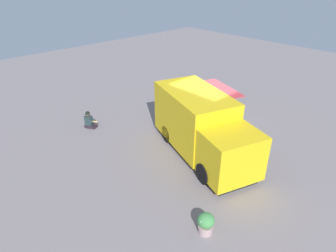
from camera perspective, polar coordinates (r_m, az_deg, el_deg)
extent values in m
plane|color=gray|center=(13.75, 7.52, -1.50)|extent=(40.00, 40.00, 0.00)
cube|color=yellow|center=(12.25, 5.10, 1.76)|extent=(3.12, 4.17, 2.23)
cube|color=yellow|center=(10.48, 12.10, -5.50)|extent=(2.36, 2.13, 1.70)
cube|color=black|center=(9.82, 14.89, -6.30)|extent=(1.56, 0.55, 0.64)
cube|color=black|center=(12.69, 9.20, 3.14)|extent=(0.68, 1.94, 0.78)
cube|color=#CC373C|center=(12.48, 10.65, 7.27)|extent=(1.28, 2.30, 0.03)
cube|color=black|center=(12.26, 6.66, -4.87)|extent=(3.16, 5.30, 0.21)
cylinder|color=black|center=(10.57, 7.00, -9.17)|extent=(0.45, 0.80, 0.77)
cylinder|color=black|center=(11.48, 14.88, -6.64)|extent=(0.45, 0.80, 0.77)
cylinder|color=black|center=(12.85, -0.06, -1.54)|extent=(0.45, 0.80, 0.77)
cylinder|color=black|center=(13.61, 6.93, 0.05)|extent=(0.45, 0.80, 0.77)
ellipsoid|color=#2A1E26|center=(14.69, -15.08, 0.01)|extent=(0.63, 0.66, 0.11)
cube|color=#2A1E26|center=(14.51, -14.65, -0.27)|extent=(0.26, 0.37, 0.11)
cube|color=#2A1E26|center=(14.65, -14.22, 0.08)|extent=(0.26, 0.37, 0.11)
cube|color=#263639|center=(14.56, -15.23, 1.03)|extent=(0.35, 0.40, 0.48)
sphere|color=brown|center=(14.41, -15.40, 2.25)|extent=(0.22, 0.22, 0.22)
sphere|color=black|center=(14.40, -15.41, 2.35)|extent=(0.22, 0.22, 0.22)
cube|color=#263639|center=(14.38, -15.03, 1.00)|extent=(0.23, 0.35, 0.26)
cube|color=#263639|center=(14.53, -14.58, 1.35)|extent=(0.23, 0.35, 0.26)
cylinder|color=tan|center=(14.39, -14.21, 0.83)|extent=(0.27, 0.32, 0.07)
cube|color=#D76332|center=(14.39, -14.21, 0.88)|extent=(0.21, 0.26, 0.02)
cylinder|color=#504745|center=(17.11, 10.77, 5.17)|extent=(0.59, 0.59, 0.39)
torus|color=#494C4B|center=(17.04, 10.83, 5.74)|extent=(0.61, 0.61, 0.04)
ellipsoid|color=#316829|center=(16.94, 10.91, 6.61)|extent=(0.71, 0.71, 0.60)
sphere|color=#EBEE58|center=(17.12, 10.52, 7.29)|extent=(0.08, 0.08, 0.08)
sphere|color=#F1EE4B|center=(16.78, 11.73, 6.83)|extent=(0.06, 0.06, 0.06)
sphere|color=#F9DE4B|center=(16.67, 11.37, 6.60)|extent=(0.07, 0.07, 0.07)
sphere|color=#EAE157|center=(17.17, 11.45, 7.00)|extent=(0.09, 0.09, 0.09)
sphere|color=#F9ED3E|center=(16.76, 11.73, 6.73)|extent=(0.07, 0.07, 0.07)
cylinder|color=#A48A88|center=(9.06, 7.28, -19.20)|extent=(0.43, 0.43, 0.27)
torus|color=gray|center=(8.97, 7.33, -18.69)|extent=(0.45, 0.45, 0.04)
ellipsoid|color=#418745|center=(8.82, 7.41, -17.78)|extent=(0.51, 0.51, 0.43)
sphere|color=white|center=(8.84, 8.74, -17.25)|extent=(0.05, 0.05, 0.05)
sphere|color=white|center=(8.66, 6.56, -18.08)|extent=(0.08, 0.08, 0.08)
sphere|color=white|center=(8.94, 7.31, -16.63)|extent=(0.08, 0.08, 0.08)
sphere|color=white|center=(8.84, 6.30, -16.92)|extent=(0.08, 0.08, 0.08)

